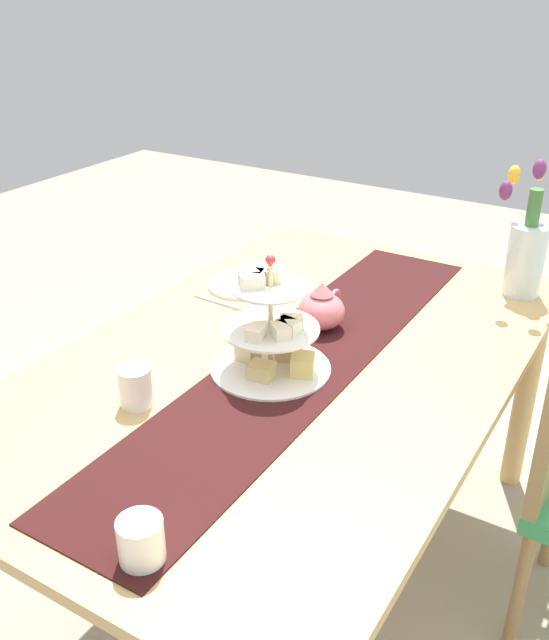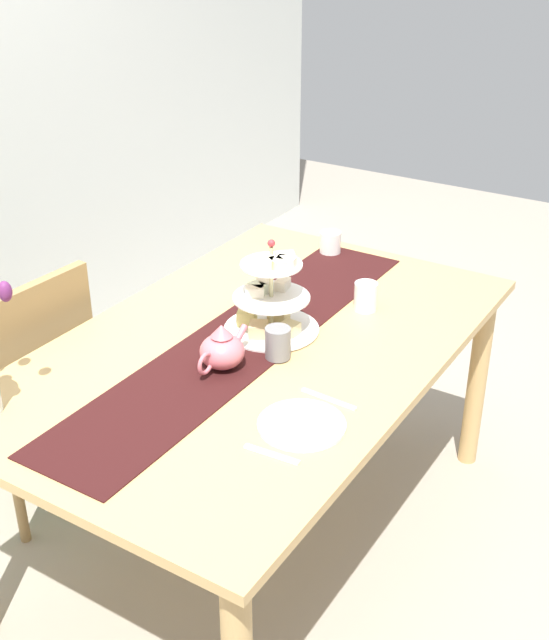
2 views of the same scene
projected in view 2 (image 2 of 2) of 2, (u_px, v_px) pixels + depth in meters
ground_plane at (258, 534)px, 2.85m from camera, size 8.00×8.00×0.00m
dining_table at (256, 369)px, 2.54m from camera, size 1.73×1.08×0.76m
chair_left at (26, 384)px, 2.78m from camera, size 0.44×0.44×0.91m
table_runner at (245, 339)px, 2.51m from camera, size 1.61×0.31×0.00m
tiered_cake_stand at (270, 302)px, 2.52m from camera, size 0.30×0.30×0.30m
teapot at (222, 350)px, 2.34m from camera, size 0.24×0.13×0.14m
cream_jug at (330, 243)px, 3.10m from camera, size 0.08×0.08×0.08m
dinner_plate_left at (302, 425)px, 2.10m from camera, size 0.23×0.23×0.01m
fork_left at (272, 454)px, 1.99m from camera, size 0.03×0.15×0.01m
knife_left at (329, 399)px, 2.21m from camera, size 0.02×0.17×0.01m
mug_grey at (278, 343)px, 2.39m from camera, size 0.08×0.08×0.09m
mug_white_text at (366, 296)px, 2.67m from camera, size 0.08×0.08×0.09m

